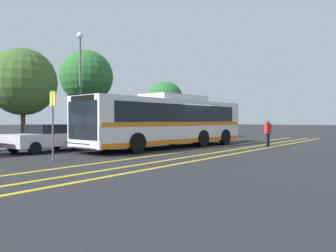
# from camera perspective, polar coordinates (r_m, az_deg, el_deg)

# --- Properties ---
(ground_plane) EXTENTS (220.00, 220.00, 0.00)m
(ground_plane) POSITION_cam_1_polar(r_m,az_deg,el_deg) (19.70, 2.98, -3.63)
(ground_plane) COLOR #262628
(lane_strip_0) EXTENTS (31.51, 0.20, 0.01)m
(lane_strip_0) POSITION_cam_1_polar(r_m,az_deg,el_deg) (17.85, 5.63, -4.10)
(lane_strip_0) COLOR gold
(lane_strip_0) RESTS_ON ground_plane
(lane_strip_1) EXTENTS (31.51, 0.20, 0.01)m
(lane_strip_1) POSITION_cam_1_polar(r_m,az_deg,el_deg) (17.11, 9.89, -4.32)
(lane_strip_1) COLOR gold
(lane_strip_1) RESTS_ON ground_plane
(lane_strip_2) EXTENTS (31.51, 0.20, 0.01)m
(lane_strip_2) POSITION_cam_1_polar(r_m,az_deg,el_deg) (16.68, 12.90, -4.47)
(lane_strip_2) COLOR gold
(lane_strip_2) RESTS_ON ground_plane
(curb_strip) EXTENTS (39.51, 0.36, 0.15)m
(curb_strip) POSITION_cam_1_polar(r_m,az_deg,el_deg) (22.61, -10.49, -2.86)
(curb_strip) COLOR #99999E
(curb_strip) RESTS_ON ground_plane
(transit_bus) EXTENTS (11.98, 3.53, 3.07)m
(transit_bus) POSITION_cam_1_polar(r_m,az_deg,el_deg) (19.04, 0.03, 0.95)
(transit_bus) COLOR silver
(transit_bus) RESTS_ON ground_plane
(parked_car_1) EXTENTS (4.04, 2.08, 1.38)m
(parked_car_1) POSITION_cam_1_polar(r_m,az_deg,el_deg) (17.60, -20.39, -1.93)
(parked_car_1) COLOR silver
(parked_car_1) RESTS_ON ground_plane
(parked_car_2) EXTENTS (4.41, 2.27, 1.32)m
(parked_car_2) POSITION_cam_1_polar(r_m,az_deg,el_deg) (20.48, -8.96, -1.54)
(parked_car_2) COLOR navy
(parked_car_2) RESTS_ON ground_plane
(parked_car_3) EXTENTS (4.31, 2.14, 1.63)m
(parked_car_3) POSITION_cam_1_polar(r_m,az_deg,el_deg) (25.48, 1.64, -0.78)
(parked_car_3) COLOR #4C3823
(parked_car_3) RESTS_ON ground_plane
(parked_car_4) EXTENTS (4.89, 2.04, 1.34)m
(parked_car_4) POSITION_cam_1_polar(r_m,az_deg,el_deg) (31.33, 8.74, -0.67)
(parked_car_4) COLOR navy
(parked_car_4) RESTS_ON ground_plane
(pedestrian_0) EXTENTS (0.46, 0.33, 1.62)m
(pedestrian_0) POSITION_cam_1_polar(r_m,az_deg,el_deg) (20.57, 16.97, -0.92)
(pedestrian_0) COLOR #191E38
(pedestrian_0) RESTS_ON ground_plane
(bus_stop_sign) EXTENTS (0.07, 0.40, 2.76)m
(bus_stop_sign) POSITION_cam_1_polar(r_m,az_deg,el_deg) (13.58, -19.43, 1.57)
(bus_stop_sign) COLOR #59595E
(bus_stop_sign) RESTS_ON ground_plane
(street_lamp) EXTENTS (0.40, 0.40, 7.25)m
(street_lamp) POSITION_cam_1_polar(r_m,az_deg,el_deg) (22.07, -15.05, 8.81)
(street_lamp) COLOR #59595E
(street_lamp) RESTS_ON ground_plane
(tree_0) EXTENTS (4.11, 4.11, 7.06)m
(tree_0) POSITION_cam_1_polar(r_m,az_deg,el_deg) (26.67, -13.99, 8.30)
(tree_0) COLOR #513823
(tree_0) RESTS_ON ground_plane
(tree_1) EXTENTS (4.17, 4.17, 6.07)m
(tree_1) POSITION_cam_1_polar(r_m,az_deg,el_deg) (22.44, -23.97, 7.02)
(tree_1) COLOR #513823
(tree_1) RESTS_ON ground_plane
(tree_2) EXTENTS (3.60, 3.60, 5.43)m
(tree_2) POSITION_cam_1_polar(r_m,az_deg,el_deg) (32.50, -0.49, 4.56)
(tree_2) COLOR #513823
(tree_2) RESTS_ON ground_plane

